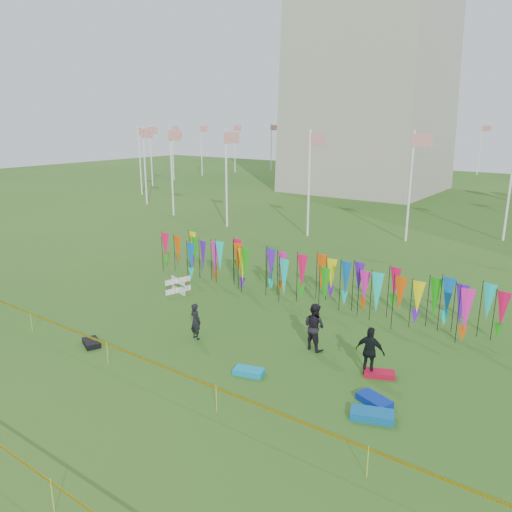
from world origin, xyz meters
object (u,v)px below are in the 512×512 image
Objects in this scene: kite_bag_black at (91,343)px; kite_bag_teal at (372,415)px; kite_bag_blue at (374,400)px; kite_bag_red at (379,374)px; kite_bag_turquoise at (249,372)px; box_kite at (178,285)px; person_mid at (314,326)px; person_left at (196,321)px; person_right at (370,351)px.

kite_bag_teal is at bearing 9.42° from kite_bag_black.
kite_bag_teal is (0.28, -0.81, 0.01)m from kite_bag_blue.
kite_bag_black is (-10.27, -4.41, 0.01)m from kite_bag_red.
box_kite is at bearing 149.88° from kite_bag_turquoise.
kite_bag_teal is at bearing -70.98° from kite_bag_blue.
person_mid is at bearing 75.02° from kite_bag_turquoise.
person_mid is 3.12m from kite_bag_red.
person_mid reaches higher than kite_bag_red.
kite_bag_black is at bearing 57.06° from person_left.
person_left is 7.51m from kite_bag_red.
box_kite reaches higher than kite_bag_teal.
person_right is (2.59, -0.64, -0.05)m from person_mid.
person_right is (11.52, -2.20, 0.48)m from box_kite.
kite_bag_turquoise is at bearing -30.12° from box_kite.
kite_bag_blue is at bearing -170.05° from person_left.
person_mid reaches higher than kite_bag_black.
kite_bag_teal is at bearing -175.59° from person_left.
kite_bag_teal reaches higher than kite_bag_blue.
kite_bag_red is 2.70m from kite_bag_teal.
person_right is 4.31m from kite_bag_turquoise.
person_right reaches higher than person_left.
kite_bag_black is (1.60, -6.51, -0.30)m from box_kite.
kite_bag_turquoise is 4.43m from kite_bag_blue.
kite_bag_blue is at bearing 114.89° from person_right.
person_right is at bearing -156.79° from person_left.
box_kite is at bearing -14.75° from person_right.
person_mid is at bearing -17.78° from person_right.
kite_bag_red is at bearing -10.05° from box_kite.
kite_bag_teal is (1.20, -2.47, -0.77)m from person_right.
person_right is 0.87m from kite_bag_red.
kite_bag_teal is (4.63, 0.02, 0.02)m from kite_bag_turquoise.
person_left is 1.19× the size of kite_bag_teal.
person_left is 8.27m from kite_bag_teal.
person_left reaches higher than box_kite.
person_right reaches higher than box_kite.
person_left is at bearing 36.28° from person_mid.
person_right is 2.05m from kite_bag_blue.
box_kite is at bearing 169.95° from kite_bag_red.
kite_bag_blue is 11.15m from kite_bag_black.
person_left is 7.11m from person_right.
person_right is at bearing 118.83° from kite_bag_blue.
person_mid reaches higher than kite_bag_blue.
kite_bag_black is (-6.48, -1.82, 0.00)m from kite_bag_turquoise.
kite_bag_turquoise is 4.63m from kite_bag_teal.
person_mid is 1.46× the size of kite_bag_teal.
box_kite is 12.06m from kite_bag_red.
person_left reaches higher than kite_bag_black.
kite_bag_red is at bearing -169.21° from person_right.
person_mid is 1.70× the size of kite_bag_blue.
person_left is at bearing 172.35° from kite_bag_teal.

